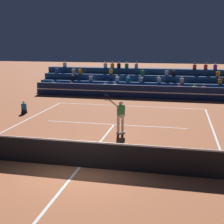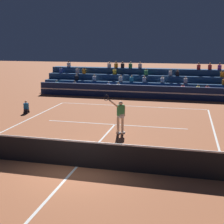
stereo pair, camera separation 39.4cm
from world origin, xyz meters
The scene contains 8 objects.
ground_plane centered at (0.00, 0.00, 0.00)m, with size 120.00×120.00×0.00m, color #AD603D.
court_lines centered at (0.00, 0.00, 0.00)m, with size 11.10×23.90×0.01m.
tennis_net centered at (0.00, 0.00, 0.54)m, with size 12.00×0.10×1.10m.
sponsor_banner_wall centered at (0.00, 15.41, 0.55)m, with size 18.00×0.26×1.10m.
bleacher_stand centered at (0.01, 18.58, 0.84)m, with size 18.96×3.80×2.83m.
ball_kid_courtside centered at (-6.49, 7.99, 0.33)m, with size 0.30×0.36×0.84m.
tennis_player centered at (0.66, 4.78, 0.98)m, with size 0.97×1.13×2.21m.
tennis_ball centered at (1.60, 1.16, 0.03)m, with size 0.07×0.07×0.07m, color #C6DB33.
Camera 2 is at (3.96, -10.59, 4.69)m, focal length 50.00 mm.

